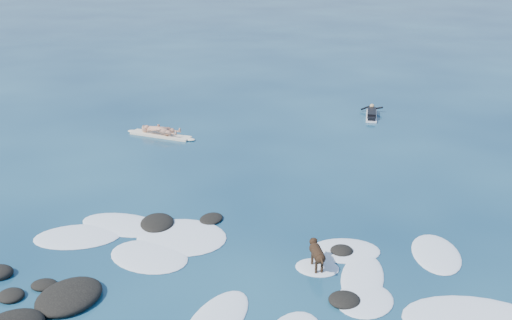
# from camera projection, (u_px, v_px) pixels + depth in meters

# --- Properties ---
(ground) EXTENTS (160.00, 160.00, 0.00)m
(ground) POSITION_uv_depth(u_px,v_px,m) (250.00, 245.00, 15.31)
(ground) COLOR #0A2642
(ground) RESTS_ON ground
(reef_rocks) EXTENTS (11.62, 7.50, 0.47)m
(reef_rocks) POSITION_uv_depth(u_px,v_px,m) (137.00, 309.00, 12.46)
(reef_rocks) COLOR black
(reef_rocks) RESTS_ON ground
(breaking_foam) EXTENTS (15.47, 6.86, 0.12)m
(breaking_foam) POSITION_uv_depth(u_px,v_px,m) (268.00, 283.00, 13.56)
(breaking_foam) COLOR white
(breaking_foam) RESTS_ON ground
(standing_surfer_rig) EXTENTS (3.26, 1.02, 1.86)m
(standing_surfer_rig) POSITION_uv_depth(u_px,v_px,m) (160.00, 120.00, 23.70)
(standing_surfer_rig) COLOR #F3E3C2
(standing_surfer_rig) RESTS_ON ground
(paddling_surfer_rig) EXTENTS (1.07, 2.37, 0.41)m
(paddling_surfer_rig) POSITION_uv_depth(u_px,v_px,m) (372.00, 114.00, 26.66)
(paddling_surfer_rig) COLOR white
(paddling_surfer_rig) RESTS_ON ground
(dog) EXTENTS (0.55, 1.06, 0.70)m
(dog) POSITION_uv_depth(u_px,v_px,m) (317.00, 252.00, 14.01)
(dog) COLOR black
(dog) RESTS_ON ground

